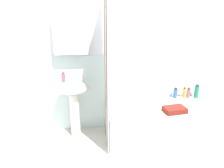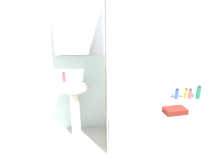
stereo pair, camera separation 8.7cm
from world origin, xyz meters
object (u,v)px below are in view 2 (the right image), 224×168
Objects in this scene: bathtub at (160,123)px; conditioner_bottle at (186,94)px; sink at (74,96)px; shampoo_bottle at (199,93)px; soap_dispenser at (64,77)px; body_wash_bottle at (190,94)px; lotion_bottle at (177,94)px; toothbrush_cup at (81,77)px; towel_folded at (175,111)px.

conditioner_bottle reaches higher than bathtub.
sink reaches higher than shampoo_bottle.
soap_dispenser is 1.96m from body_wash_bottle.
soap_dispenser is 0.83× the size of lotion_bottle.
body_wash_bottle is (1.68, 0.11, -0.35)m from toothbrush_cup.
towel_folded is (1.27, -0.36, -0.39)m from toothbrush_cup.
sink is 1.80m from body_wash_bottle.
toothbrush_cup is at bearing -175.85° from conditioner_bottle.
shampoo_bottle is 0.13m from body_wash_bottle.
toothbrush_cup is 1.84m from shampoo_bottle.
shampoo_bottle is 0.20m from conditioner_bottle.
bathtub is 0.37m from towel_folded.
bathtub is at bearing -8.83° from toothbrush_cup.
body_wash_bottle is at bearing -3.80° from conditioner_bottle.
body_wash_bottle reaches higher than towel_folded.
toothbrush_cup is 1.52m from lotion_bottle.
toothbrush_cup is at bearing 171.17° from bathtub.
soap_dispenser is at bearing -176.38° from shampoo_bottle.
body_wash_bottle is (1.79, 0.12, -0.06)m from sink.
toothbrush_cup is at bearing 7.18° from soap_dispenser.
shampoo_bottle is 0.72m from towel_folded.
towel_folded is (-0.41, -0.48, -0.04)m from body_wash_bottle.
soap_dispenser is at bearing -175.75° from body_wash_bottle.
shampoo_bottle is at bearing 22.37° from bathtub.
bathtub is 0.56m from lotion_bottle.
soap_dispenser reaches higher than shampoo_bottle.
lotion_bottle is (0.33, 0.30, 0.33)m from bathtub.
conditioner_bottle is (1.85, 0.15, -0.36)m from soap_dispenser.
sink is at bearing -175.98° from conditioner_bottle.
conditioner_bottle is (0.48, 0.29, 0.33)m from bathtub.
body_wash_bottle is 0.97× the size of lotion_bottle.
sink is 1.73m from conditioner_bottle.
soap_dispenser is at bearing 167.43° from towel_folded.
lotion_bottle reaches higher than towel_folded.
toothbrush_cup is 0.61× the size of lotion_bottle.
soap_dispenser reaches higher than conditioner_bottle.
towel_folded is at bearing -55.19° from bathtub.
lotion_bottle is (1.58, 0.13, -0.06)m from sink.
toothbrush_cup is 0.35× the size of towel_folded.
bathtub is 0.65m from conditioner_bottle.
shampoo_bottle is (2.05, 0.13, -0.34)m from soap_dispenser.
sink is at bearing -176.27° from body_wash_bottle.
lotion_bottle is at bearing 4.59° from sink.
lotion_bottle is (1.47, 0.12, -0.35)m from toothbrush_cup.
toothbrush_cup is 1.72m from body_wash_bottle.
soap_dispenser reaches higher than body_wash_bottle.
bathtub is (1.14, -0.18, -0.68)m from toothbrush_cup.
conditioner_bottle is at bearing 4.02° from sink.
soap_dispenser reaches higher than towel_folded.
toothbrush_cup is 1.38m from towel_folded.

